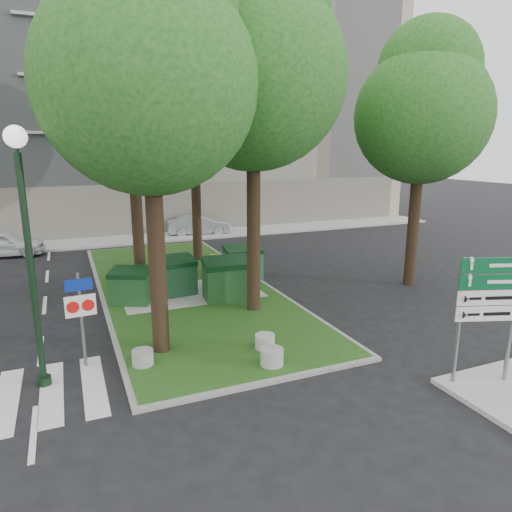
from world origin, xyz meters
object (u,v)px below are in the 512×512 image
street_lamp (26,230)px  tree_street_right (424,103)px  tree_median_mid (132,103)px  dumpster_c (227,279)px  tree_median_near_right (255,58)px  bollard_right (272,357)px  directional_sign (488,300)px  bollard_left (143,357)px  tree_median_near_left (150,62)px  car_silver (199,225)px  dumpster_b (174,276)px  traffic_sign_pole (81,307)px  tree_median_far (194,80)px  dumpster_a (131,286)px  dumpster_d (243,263)px  litter_bin (214,264)px  car_white (2,244)px  bollard_mid (265,341)px

street_lamp → tree_street_right: bearing=13.1°
tree_street_right → tree_median_mid: bearing=158.2°
tree_median_mid → dumpster_c: size_ratio=5.83×
tree_median_near_right → bollard_right: tree_median_near_right is taller
street_lamp → directional_sign: 10.23m
bollard_left → directional_sign: bearing=-28.5°
tree_median_near_left → directional_sign: (6.36, -4.56, -5.25)m
tree_median_mid → car_silver: size_ratio=2.56×
dumpster_b → traffic_sign_pole: traffic_sign_pole is taller
tree_median_mid → car_silver: bearing=62.1°
bollard_left → dumpster_c: bearing=47.8°
tree_median_far → directional_sign: bearing=-79.3°
dumpster_a → dumpster_d: 4.88m
street_lamp → traffic_sign_pole: street_lamp is taller
dumpster_b → dumpster_d: size_ratio=1.05×
tree_street_right → litter_bin: (-6.88, 4.34, -6.48)m
traffic_sign_pole → street_lamp: bearing=-150.4°
car_white → litter_bin: bearing=-124.4°
car_white → tree_median_far: bearing=-112.4°
dumpster_a → bollard_mid: dumpster_a is taller
tree_median_near_left → car_silver: bearing=70.8°
dumpster_b → dumpster_c: (1.60, -1.27, 0.04)m
dumpster_d → litter_bin: (-0.79, 1.36, -0.28)m
tree_median_far → dumpster_d: size_ratio=7.78×
traffic_sign_pole → tree_median_near_left: bearing=-4.6°
tree_median_far → bollard_left: size_ratio=22.60×
tree_median_near_left → dumpster_b: tree_median_near_left is taller
tree_median_near_left → traffic_sign_pole: (-2.00, 0.01, -5.75)m
tree_median_near_left → car_white: bearing=110.0°
tree_median_near_right → tree_street_right: 7.09m
directional_sign → car_silver: directional_sign is taller
dumpster_b → street_lamp: (-4.26, -5.15, 2.87)m
tree_median_near_left → car_white: 16.55m
tree_median_near_left → bollard_right: bearing=-41.1°
dumpster_a → street_lamp: (-2.66, -4.75, 2.95)m
bollard_left → directional_sign: 8.22m
dumpster_a → dumpster_c: (3.20, -0.87, 0.12)m
dumpster_b → traffic_sign_pole: 5.66m
dumpster_d → street_lamp: (-7.35, -6.11, 2.88)m
dumpster_c → directional_sign: 8.62m
litter_bin → bollard_right: bearing=-98.7°
dumpster_b → litter_bin: dumpster_b is taller
tree_street_right → litter_bin: 10.40m
traffic_sign_pole → litter_bin: bearing=46.2°
tree_street_right → dumpster_d: (-6.09, 2.99, -6.20)m
dumpster_a → street_lamp: 6.19m
bollard_mid → traffic_sign_pole: traffic_sign_pole is taller
dumpster_b → bollard_left: dumpster_b is taller
tree_median_far → dumpster_b: 9.33m
car_silver → street_lamp: bearing=160.8°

